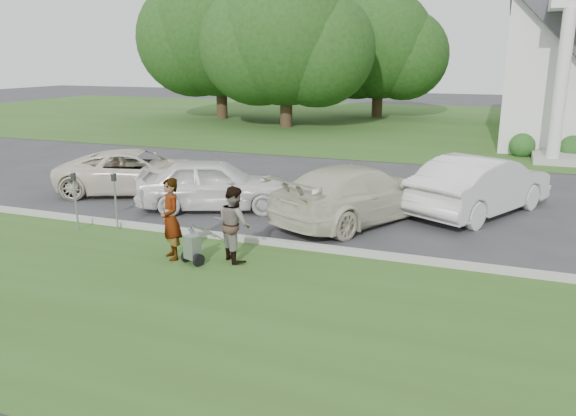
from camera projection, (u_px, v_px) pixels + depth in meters
The scene contains 16 objects.
ground at pixel (268, 254), 12.41m from camera, with size 120.00×120.00×0.00m, color #333335.
grass_strip at pixel (201, 308), 9.71m from camera, with size 80.00×7.00×0.01m, color #30521C.
church_lawn at pixel (427, 123), 36.79m from camera, with size 80.00×30.00×0.01m, color #30521C.
curb at pixel (278, 243), 12.89m from camera, with size 80.00×0.18×0.15m, color #9E9E93.
tree_left at pixel (286, 42), 33.68m from camera, with size 10.63×8.40×9.71m.
tree_far at pixel (220, 35), 38.30m from camera, with size 11.64×9.20×10.73m.
tree_back at pixel (379, 50), 39.63m from camera, with size 9.61×7.60×8.89m.
striping_cart at pixel (193, 248), 11.68m from camera, with size 0.67×0.99×0.85m.
person_left at pixel (171, 220), 11.88m from camera, with size 0.64×0.42×1.76m, color #999999.
person_right at pixel (235, 224), 11.81m from camera, with size 0.78×0.61×1.61m, color #999999.
parking_meter_near at pixel (115, 194), 13.93m from camera, with size 0.10×0.09×1.45m.
parking_meter_far at pixel (75, 194), 13.82m from camera, with size 0.11×0.10×1.49m.
car_a at pixel (137, 172), 17.82m from camera, with size 2.27×4.92×1.37m, color beige.
car_b at pixel (214, 184), 15.89m from camera, with size 1.73×4.30×1.47m, color white.
car_c at pixel (357, 194), 14.70m from camera, with size 2.10×5.15×1.50m, color beige.
car_d at pixel (481, 185), 15.40m from camera, with size 1.72×4.94×1.63m, color silver.
Camera 1 is at (4.57, -10.81, 4.20)m, focal length 35.00 mm.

